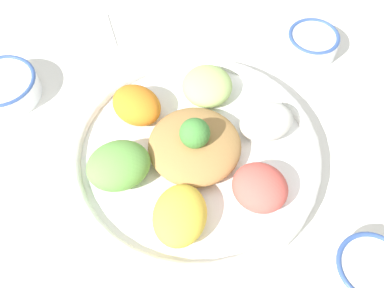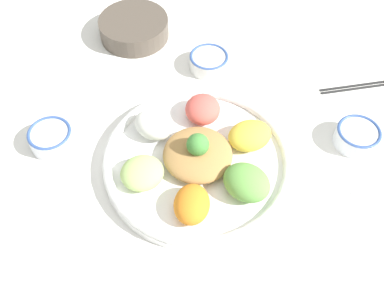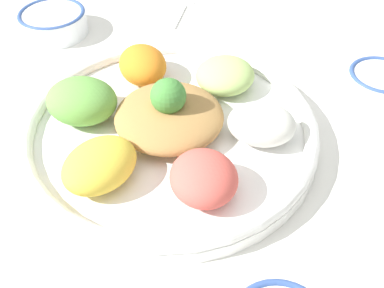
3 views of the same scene
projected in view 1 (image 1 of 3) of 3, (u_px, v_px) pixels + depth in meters
ground_plane at (206, 167)px, 0.73m from camera, size 2.40×2.40×0.00m
salad_platter at (194, 151)px, 0.71m from camera, size 0.40×0.40×0.10m
sauce_bowl_red at (313, 43)px, 0.84m from camera, size 0.10×0.10×0.04m
rice_bowl_blue at (4, 87)px, 0.79m from camera, size 0.12×0.12×0.04m
sauce_bowl_dark at (370, 269)px, 0.61m from camera, size 0.10×0.10×0.04m
serving_spoon_main at (105, 16)px, 0.91m from camera, size 0.10×0.13×0.01m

